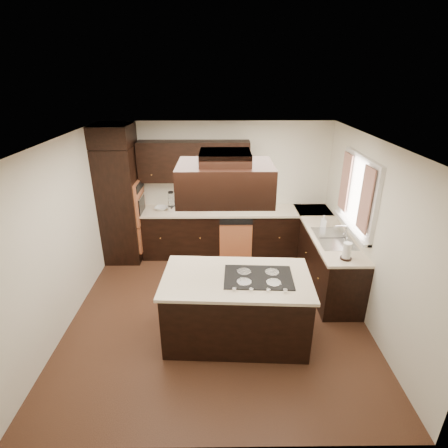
{
  "coord_description": "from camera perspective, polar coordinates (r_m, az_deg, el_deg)",
  "views": [
    {
      "loc": [
        0.05,
        -4.3,
        3.28
      ],
      "look_at": [
        0.1,
        0.6,
        1.15
      ],
      "focal_mm": 28.0,
      "sensor_mm": 36.0,
      "label": 1
    }
  ],
  "objects": [
    {
      "name": "island_top",
      "position": [
        4.45,
        2.06,
        -8.87
      ],
      "size": [
        1.92,
        1.14,
        0.04
      ],
      "primitive_type": "cube",
      "rotation": [
        0.0,
        0.0,
        -0.05
      ],
      "color": "beige",
      "rests_on": "island"
    },
    {
      "name": "window_frame",
      "position": [
        5.5,
        21.06,
        4.66
      ],
      "size": [
        0.06,
        1.32,
        1.12
      ],
      "primitive_type": "cube",
      "color": "silver",
      "rests_on": "wall_right"
    },
    {
      "name": "wall_front",
      "position": [
        2.99,
        -1.48,
        -19.3
      ],
      "size": [
        4.2,
        0.02,
        2.5
      ],
      "primitive_type": "cube",
      "color": "beige",
      "rests_on": "ground"
    },
    {
      "name": "dishwasher_front",
      "position": [
        6.49,
        1.94,
        -2.92
      ],
      "size": [
        0.6,
        0.05,
        0.72
      ],
      "primitive_type": "cube",
      "color": "#BF673D",
      "rests_on": "floor"
    },
    {
      "name": "window_pane",
      "position": [
        5.51,
        21.33,
        4.65
      ],
      "size": [
        0.0,
        1.2,
        1.0
      ],
      "primitive_type": "cube",
      "color": "white",
      "rests_on": "wall_right"
    },
    {
      "name": "cooktop",
      "position": [
        4.44,
        5.64,
        -8.62
      ],
      "size": [
        0.88,
        0.61,
        0.01
      ],
      "primitive_type": "cube",
      "rotation": [
        0.0,
        0.0,
        -0.05
      ],
      "color": "black",
      "rests_on": "island_top"
    },
    {
      "name": "island",
      "position": [
        4.71,
        1.98,
        -13.6
      ],
      "size": [
        1.85,
        1.08,
        0.88
      ],
      "primitive_type": "cube",
      "rotation": [
        0.0,
        0.0,
        -0.05
      ],
      "color": "black",
      "rests_on": "floor"
    },
    {
      "name": "wall_right",
      "position": [
        5.18,
        22.9,
        -1.54
      ],
      "size": [
        0.02,
        4.2,
        2.5
      ],
      "primitive_type": "cube",
      "color": "beige",
      "rests_on": "ground"
    },
    {
      "name": "curtain_left",
      "position": [
        5.1,
        22.11,
        3.66
      ],
      "size": [
        0.02,
        0.34,
        0.9
      ],
      "primitive_type": "cube",
      "color": "#CBAF9D",
      "rests_on": "wall_right"
    },
    {
      "name": "oven_column",
      "position": [
        6.66,
        -16.48,
        3.01
      ],
      "size": [
        0.65,
        0.75,
        2.12
      ],
      "primitive_type": "cube",
      "color": "black",
      "rests_on": "floor"
    },
    {
      "name": "wall_oven_face",
      "position": [
        6.55,
        -13.59,
        3.55
      ],
      "size": [
        0.05,
        0.62,
        0.78
      ],
      "primitive_type": "cube",
      "color": "#BF673D",
      "rests_on": "oven_column"
    },
    {
      "name": "sink_rim",
      "position": [
        5.67,
        17.47,
        -2.23
      ],
      "size": [
        0.52,
        0.84,
        0.01
      ],
      "primitive_type": "cube",
      "color": "silver",
      "rests_on": "countertop_right"
    },
    {
      "name": "upper_cabinets",
      "position": [
        6.42,
        -4.93,
        10.16
      ],
      "size": [
        2.0,
        0.34,
        0.72
      ],
      "primitive_type": "cube",
      "color": "black",
      "rests_on": "wall_back"
    },
    {
      "name": "hood_duct",
      "position": [
        3.85,
        0.18,
        10.81
      ],
      "size": [
        0.55,
        0.5,
        0.13
      ],
      "primitive_type": "cube",
      "color": "black",
      "rests_on": "ceiling"
    },
    {
      "name": "floor",
      "position": [
        5.41,
        -1.02,
        -13.93
      ],
      "size": [
        4.2,
        4.2,
        0.02
      ],
      "primitive_type": "cube",
      "color": "brown",
      "rests_on": "ground"
    },
    {
      "name": "base_cabinets_back",
      "position": [
        6.73,
        -0.66,
        -1.48
      ],
      "size": [
        2.93,
        0.6,
        0.88
      ],
      "primitive_type": "cube",
      "color": "black",
      "rests_on": "floor"
    },
    {
      "name": "blender_pitcher",
      "position": [
        6.46,
        -8.63,
        3.96
      ],
      "size": [
        0.13,
        0.13,
        0.26
      ],
      "primitive_type": "cone",
      "color": "silver",
      "rests_on": "blender_base"
    },
    {
      "name": "spice_rack",
      "position": [
        6.48,
        -4.33,
        3.32
      ],
      "size": [
        0.32,
        0.11,
        0.26
      ],
      "primitive_type": "cube",
      "rotation": [
        0.0,
        0.0,
        -0.1
      ],
      "color": "black",
      "rests_on": "countertop_back"
    },
    {
      "name": "ceiling",
      "position": [
        4.37,
        -1.27,
        13.34
      ],
      "size": [
        4.2,
        4.2,
        0.02
      ],
      "primitive_type": "cube",
      "color": "silver",
      "rests_on": "ground"
    },
    {
      "name": "soap_bottle",
      "position": [
        6.02,
        15.93,
        0.46
      ],
      "size": [
        0.1,
        0.11,
        0.2
      ],
      "primitive_type": "imported",
      "rotation": [
        0.0,
        0.0,
        -0.19
      ],
      "color": "silver",
      "rests_on": "countertop_right"
    },
    {
      "name": "countertop_back",
      "position": [
        6.54,
        -0.67,
        2.12
      ],
      "size": [
        2.93,
        0.63,
        0.04
      ],
      "primitive_type": "cube",
      "color": "beige",
      "rests_on": "base_cabinets_back"
    },
    {
      "name": "wall_back",
      "position": [
        6.73,
        -0.99,
        5.91
      ],
      "size": [
        4.2,
        0.02,
        2.5
      ],
      "primitive_type": "cube",
      "color": "beige",
      "rests_on": "ground"
    },
    {
      "name": "curtain_right",
      "position": [
        5.84,
        19.17,
        6.48
      ],
      "size": [
        0.02,
        0.34,
        0.9
      ],
      "primitive_type": "cube",
      "color": "#CBAF9D",
      "rests_on": "wall_right"
    },
    {
      "name": "base_cabinets_right",
      "position": [
        6.18,
        16.0,
        -4.88
      ],
      "size": [
        0.6,
        2.4,
        0.88
      ],
      "primitive_type": "cube",
      "color": "black",
      "rests_on": "floor"
    },
    {
      "name": "blender_base",
      "position": [
        6.52,
        -8.54,
        2.47
      ],
      "size": [
        0.15,
        0.15,
        0.1
      ],
      "primitive_type": "cylinder",
      "color": "silver",
      "rests_on": "countertop_back"
    },
    {
      "name": "range_hood",
      "position": [
        3.92,
        0.17,
        6.88
      ],
      "size": [
        1.05,
        0.72,
        0.42
      ],
      "primitive_type": "cube",
      "color": "black",
      "rests_on": "ceiling"
    },
    {
      "name": "mixing_bowl",
      "position": [
        6.63,
        -10.2,
        2.53
      ],
      "size": [
        0.29,
        0.29,
        0.06
      ],
      "primitive_type": "imported",
      "rotation": [
        0.0,
        0.0,
        -0.22
      ],
      "color": "silver",
      "rests_on": "countertop_back"
    },
    {
      "name": "countertop_right",
      "position": [
        5.98,
        16.35,
        -0.99
      ],
      "size": [
        0.63,
        2.4,
        0.04
      ],
      "primitive_type": "cube",
      "color": "beige",
      "rests_on": "base_cabinets_right"
    },
    {
      "name": "wall_left",
      "position": [
        5.22,
        -24.96,
        -1.71
      ],
      "size": [
        0.02,
        4.2,
        2.5
      ],
      "primitive_type": "cube",
      "color": "beige",
      "rests_on": "ground"
    },
    {
      "name": "paper_towel",
      "position": [
        5.06,
        19.41,
        -4.2
      ],
      "size": [
        0.13,
        0.13,
        0.25
      ],
      "primitive_type": "cylinder",
      "rotation": [
        0.0,
        0.0,
        0.17
      ],
      "color": "silver",
      "rests_on": "countertop_right"
    }
  ]
}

